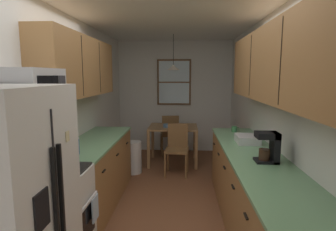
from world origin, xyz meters
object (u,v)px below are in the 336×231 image
(mug_by_coffeemaker, at_px, (234,129))
(dining_chair_far, at_px, (170,133))
(stove_range, at_px, (52,218))
(coffee_maker, at_px, (270,147))
(refrigerator, at_px, (3,220))
(dish_rack, at_px, (247,139))
(trash_bin, at_px, (133,157))
(table_serving_bowl, at_px, (167,126))
(dining_chair_near, at_px, (177,147))
(dining_table, at_px, (173,132))
(microwave_over_range, at_px, (31,89))
(storage_canister, at_px, (75,146))

(mug_by_coffeemaker, bearing_deg, dining_chair_far, 121.61)
(stove_range, xyz_separation_m, coffee_maker, (2.07, 0.44, 0.59))
(refrigerator, xyz_separation_m, dish_rack, (1.98, 1.96, 0.10))
(trash_bin, relative_size, table_serving_bowl, 3.29)
(stove_range, bearing_deg, dish_rack, 31.33)
(mug_by_coffeemaker, bearing_deg, dining_chair_near, 147.47)
(dining_table, xyz_separation_m, dining_chair_far, (-0.09, 0.60, -0.14))
(microwave_over_range, bearing_deg, refrigerator, -77.10)
(refrigerator, distance_m, dining_table, 3.95)
(microwave_over_range, height_order, table_serving_bowl, microwave_over_range)
(refrigerator, xyz_separation_m, dining_table, (0.94, 3.83, -0.22))
(refrigerator, relative_size, dining_table, 1.79)
(dining_table, xyz_separation_m, coffee_maker, (1.08, -2.66, 0.42))
(dining_table, height_order, table_serving_bowl, table_serving_bowl)
(refrigerator, relative_size, table_serving_bowl, 9.68)
(refrigerator, xyz_separation_m, storage_canister, (-0.06, 1.33, 0.14))
(dish_rack, bearing_deg, mug_by_coffeemaker, 93.22)
(dining_chair_far, distance_m, table_serving_bowl, 0.74)
(dining_chair_far, bearing_deg, dish_rack, -65.46)
(microwave_over_range, bearing_deg, dish_rack, 29.96)
(dining_table, bearing_deg, mug_by_coffeemaker, -49.55)
(microwave_over_range, distance_m, dish_rack, 2.57)
(dining_chair_far, height_order, storage_canister, storage_canister)
(refrigerator, relative_size, coffee_maker, 5.57)
(stove_range, distance_m, storage_canister, 0.80)
(stove_range, distance_m, coffee_maker, 2.19)
(stove_range, bearing_deg, coffee_maker, 12.08)
(dining_chair_near, xyz_separation_m, storage_canister, (-1.09, -1.91, 0.49))
(dining_chair_near, bearing_deg, stove_range, -113.46)
(microwave_over_range, bearing_deg, stove_range, -0.03)
(microwave_over_range, relative_size, coffee_maker, 1.91)
(table_serving_bowl, bearing_deg, dish_rack, -57.34)
(storage_canister, bearing_deg, dining_chair_near, 60.12)
(mug_by_coffeemaker, bearing_deg, stove_range, -135.78)
(dining_chair_near, xyz_separation_m, table_serving_bowl, (-0.20, 0.51, 0.29))
(refrigerator, bearing_deg, storage_canister, 92.50)
(stove_range, relative_size, dining_table, 1.15)
(coffee_maker, bearing_deg, microwave_over_range, -168.54)
(dining_chair_far, bearing_deg, mug_by_coffeemaker, -58.39)
(dish_rack, relative_size, table_serving_bowl, 1.93)
(dining_chair_near, distance_m, storage_canister, 2.25)
(microwave_over_range, distance_m, coffee_maker, 2.30)
(microwave_over_range, distance_m, dining_table, 3.45)
(table_serving_bowl, bearing_deg, dining_chair_near, -68.11)
(dining_chair_near, relative_size, mug_by_coffeemaker, 7.60)
(trash_bin, height_order, storage_canister, storage_canister)
(refrigerator, bearing_deg, stove_range, 94.14)
(coffee_maker, bearing_deg, dining_chair_near, 115.32)
(dining_table, xyz_separation_m, mug_by_coffeemaker, (1.00, -1.17, 0.31))
(mug_by_coffeemaker, bearing_deg, dining_table, 130.45)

